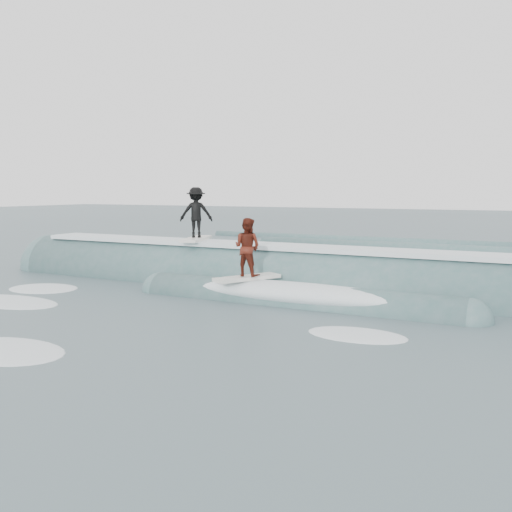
% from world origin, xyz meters
% --- Properties ---
extents(ground, '(160.00, 160.00, 0.00)m').
position_xyz_m(ground, '(0.00, 0.00, 0.00)').
color(ground, '#384B52').
rests_on(ground, ground).
extents(breaking_wave, '(21.69, 4.09, 2.63)m').
position_xyz_m(breaking_wave, '(0.21, 4.63, 0.04)').
color(breaking_wave, '#3A6261').
rests_on(breaking_wave, ground).
extents(surfer_black, '(1.27, 2.07, 1.80)m').
position_xyz_m(surfer_black, '(-2.81, 4.89, 2.26)').
color(surfer_black, white).
rests_on(surfer_black, ground).
extents(surfer_red, '(1.40, 2.03, 1.75)m').
position_xyz_m(surfer_red, '(0.34, 2.69, 1.39)').
color(surfer_red, silver).
rests_on(surfer_red, ground).
extents(whitewater, '(12.53, 7.09, 0.10)m').
position_xyz_m(whitewater, '(-2.98, -1.32, 0.00)').
color(whitewater, white).
rests_on(whitewater, ground).
extents(far_swells, '(33.22, 8.65, 0.80)m').
position_xyz_m(far_swells, '(-0.88, 17.65, 0.00)').
color(far_swells, '#3A6261').
rests_on(far_swells, ground).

